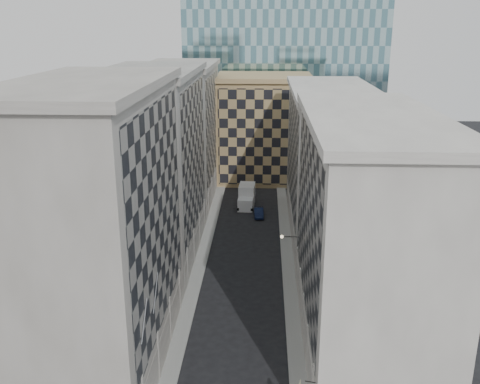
% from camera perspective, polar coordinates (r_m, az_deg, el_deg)
% --- Properties ---
extents(sidewalk_west, '(1.50, 100.00, 0.15)m').
position_cam_1_polar(sidewalk_west, '(64.76, -4.26, -7.60)').
color(sidewalk_west, gray).
rests_on(sidewalk_west, ground).
extents(sidewalk_east, '(1.50, 100.00, 0.15)m').
position_cam_1_polar(sidewalk_east, '(64.40, 5.15, -7.78)').
color(sidewalk_east, gray).
rests_on(sidewalk_east, ground).
extents(bldg_left_a, '(10.80, 22.80, 23.70)m').
position_cam_1_polar(bldg_left_a, '(44.19, -14.82, -3.98)').
color(bldg_left_a, gray).
rests_on(bldg_left_a, ground).
extents(bldg_left_b, '(10.80, 22.80, 22.70)m').
position_cam_1_polar(bldg_left_b, '(64.60, -9.14, 2.78)').
color(bldg_left_b, gray).
rests_on(bldg_left_b, ground).
extents(bldg_left_c, '(10.80, 22.80, 21.70)m').
position_cam_1_polar(bldg_left_c, '(85.80, -6.21, 6.25)').
color(bldg_left_c, gray).
rests_on(bldg_left_c, ground).
extents(bldg_right_a, '(10.80, 26.80, 20.70)m').
position_cam_1_polar(bldg_right_a, '(47.27, 13.06, -4.35)').
color(bldg_right_a, '#B2ABA3').
rests_on(bldg_right_a, ground).
extents(bldg_right_b, '(10.80, 28.80, 19.70)m').
position_cam_1_polar(bldg_right_b, '(72.85, 9.43, 3.27)').
color(bldg_right_b, '#B2ABA3').
rests_on(bldg_right_b, ground).
extents(tan_block, '(16.80, 14.80, 18.80)m').
position_cam_1_polar(tan_block, '(97.72, 2.51, 6.90)').
color(tan_block, tan).
rests_on(tan_block, ground).
extents(church_tower, '(7.20, 7.20, 51.50)m').
position_cam_1_polar(church_tower, '(110.13, 1.58, 17.30)').
color(church_tower, '#2F2A25').
rests_on(church_tower, ground).
extents(flagpoles_left, '(0.10, 6.33, 2.33)m').
position_cam_1_polar(flagpoles_left, '(40.21, -9.56, -11.91)').
color(flagpoles_left, gray).
rests_on(flagpoles_left, ground).
extents(bracket_lamp, '(1.98, 0.36, 0.36)m').
position_cam_1_polar(bracket_lamp, '(56.40, 4.67, -4.77)').
color(bracket_lamp, black).
rests_on(bracket_lamp, ground).
extents(box_truck, '(2.67, 6.03, 3.25)m').
position_cam_1_polar(box_truck, '(83.98, 0.70, -0.55)').
color(box_truck, silver).
rests_on(box_truck, ground).
extents(dark_car, '(1.53, 3.95, 1.28)m').
position_cam_1_polar(dark_car, '(79.57, 2.01, -2.20)').
color(dark_car, black).
rests_on(dark_car, ground).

